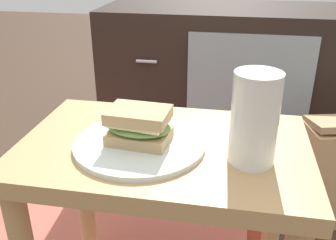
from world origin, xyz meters
The scene contains 7 objects.
side_table centered at (0.00, 0.00, 0.37)m, with size 0.56×0.36×0.46m.
tv_cabinet centered at (0.06, 0.95, 0.29)m, with size 0.96×0.46×0.58m.
area_rug centered at (-0.23, 0.34, 0.00)m, with size 1.05×0.85×0.01m.
plate centered at (-0.04, -0.02, 0.47)m, with size 0.25×0.25×0.01m, color silver.
sandwich_front centered at (-0.04, -0.02, 0.50)m, with size 0.13×0.10×0.07m.
beer_glass centered at (0.16, -0.04, 0.54)m, with size 0.08×0.08×0.16m.
paper_bag centered at (0.46, 0.45, 0.17)m, with size 0.25×0.20×0.35m.
Camera 1 is at (0.13, -0.64, 0.81)m, focal length 40.74 mm.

